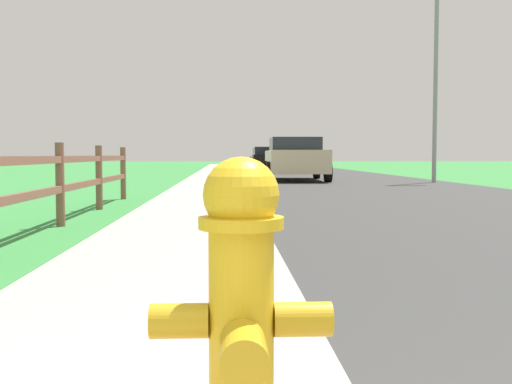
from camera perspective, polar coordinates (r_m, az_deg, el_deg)
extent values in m
plane|color=#37873E|center=(25.32, -1.70, 1.38)|extent=(120.00, 120.00, 0.00)
cube|color=#383838|center=(27.60, 5.51, 1.55)|extent=(7.00, 66.00, 0.01)
cube|color=#B9A19D|center=(27.43, -8.06, 1.52)|extent=(6.00, 66.00, 0.01)
cube|color=#37873E|center=(27.60, -11.17, 1.50)|extent=(5.00, 66.00, 0.00)
cylinder|color=yellow|center=(1.91, -1.35, -13.14)|extent=(0.20, 0.20, 0.73)
cylinder|color=yellow|center=(1.84, -1.37, -2.84)|extent=(0.25, 0.25, 0.03)
sphere|color=yellow|center=(1.83, -1.37, -0.27)|extent=(0.23, 0.23, 0.23)
cube|color=gold|center=(1.83, -1.38, 2.04)|extent=(0.04, 0.04, 0.04)
cylinder|color=gold|center=(1.90, -7.06, -11.69)|extent=(0.17, 0.10, 0.10)
cylinder|color=gold|center=(1.91, 4.32, -11.60)|extent=(0.17, 0.10, 0.10)
cylinder|color=gold|center=(1.71, -1.18, -14.54)|extent=(0.13, 0.21, 0.13)
cylinder|color=brown|center=(8.15, -17.57, 0.63)|extent=(0.11, 0.11, 1.06)
cylinder|color=brown|center=(10.48, -14.24, 1.27)|extent=(0.11, 0.11, 1.06)
cylinder|color=brown|center=(12.85, -12.12, 1.68)|extent=(0.11, 0.11, 1.06)
cube|color=brown|center=(7.00, -20.07, -0.29)|extent=(0.07, 12.01, 0.09)
cube|color=brown|center=(6.98, -20.13, 2.75)|extent=(0.07, 12.01, 0.09)
cube|color=#C6B793|center=(22.08, 3.60, 2.84)|extent=(2.04, 4.95, 0.77)
cube|color=#1E232B|center=(22.23, 3.57, 4.42)|extent=(1.75, 2.40, 0.45)
cylinder|color=black|center=(23.55, 0.93, 2.06)|extent=(0.24, 0.69, 0.69)
cylinder|color=black|center=(23.71, 5.60, 2.06)|extent=(0.24, 0.69, 0.69)
cylinder|color=black|center=(20.51, 1.29, 1.86)|extent=(0.24, 0.69, 0.69)
cylinder|color=black|center=(20.69, 6.64, 1.85)|extent=(0.24, 0.69, 0.69)
cube|color=maroon|center=(31.63, 2.86, 2.95)|extent=(1.79, 4.50, 0.69)
cube|color=#1E232B|center=(31.79, 2.83, 4.00)|extent=(1.56, 2.05, 0.48)
cylinder|color=black|center=(32.94, 1.08, 2.46)|extent=(0.22, 0.69, 0.69)
cylinder|color=black|center=(33.11, 4.13, 2.46)|extent=(0.22, 0.69, 0.69)
cylinder|color=black|center=(30.16, 1.46, 2.37)|extent=(0.22, 0.69, 0.69)
cylinder|color=black|center=(30.36, 4.79, 2.37)|extent=(0.22, 0.69, 0.69)
cube|color=black|center=(39.24, 1.08, 3.01)|extent=(2.02, 4.62, 0.62)
cube|color=#1E232B|center=(39.21, 1.09, 3.82)|extent=(1.73, 2.13, 0.48)
cylinder|color=black|center=(40.63, -0.34, 2.67)|extent=(0.24, 0.73, 0.72)
cylinder|color=black|center=(40.71, 2.34, 2.67)|extent=(0.24, 0.73, 0.72)
cylinder|color=black|center=(37.80, -0.27, 2.61)|extent=(0.24, 0.73, 0.72)
cylinder|color=black|center=(37.88, 2.61, 2.61)|extent=(0.24, 0.73, 0.72)
cube|color=white|center=(48.39, 0.73, 3.12)|extent=(1.91, 5.00, 0.64)
cube|color=#1E232B|center=(48.26, 0.74, 3.81)|extent=(1.65, 2.57, 0.51)
cylinder|color=black|center=(49.86, -0.46, 2.83)|extent=(0.23, 0.76, 0.76)
cylinder|color=black|center=(50.00, 1.64, 2.83)|extent=(0.23, 0.76, 0.76)
cylinder|color=black|center=(46.79, -0.24, 2.79)|extent=(0.23, 0.76, 0.76)
cylinder|color=black|center=(46.94, 1.99, 2.79)|extent=(0.23, 0.76, 0.76)
cylinder|color=gray|center=(21.24, 16.18, 9.60)|extent=(0.14, 0.14, 6.47)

